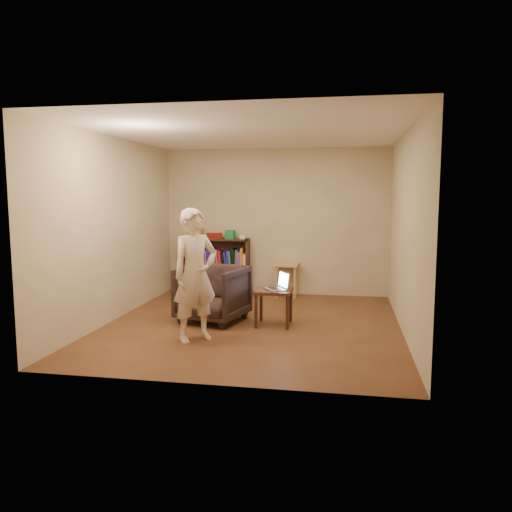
% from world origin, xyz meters
% --- Properties ---
extents(floor, '(4.50, 4.50, 0.00)m').
position_xyz_m(floor, '(0.00, 0.00, 0.00)').
color(floor, '#4A2C17').
rests_on(floor, ground).
extents(ceiling, '(4.50, 4.50, 0.00)m').
position_xyz_m(ceiling, '(0.00, 0.00, 2.60)').
color(ceiling, white).
rests_on(ceiling, wall_back).
extents(wall_back, '(4.00, 0.00, 4.00)m').
position_xyz_m(wall_back, '(0.00, 2.25, 1.30)').
color(wall_back, beige).
rests_on(wall_back, floor).
extents(wall_left, '(0.00, 4.50, 4.50)m').
position_xyz_m(wall_left, '(-2.00, 0.00, 1.30)').
color(wall_left, beige).
rests_on(wall_left, floor).
extents(wall_right, '(0.00, 4.50, 4.50)m').
position_xyz_m(wall_right, '(2.00, 0.00, 1.30)').
color(wall_right, beige).
rests_on(wall_right, floor).
extents(bookshelf, '(1.20, 0.30, 1.00)m').
position_xyz_m(bookshelf, '(-1.06, 2.09, 0.44)').
color(bookshelf, black).
rests_on(bookshelf, floor).
extents(box_yellow, '(0.24, 0.18, 0.19)m').
position_xyz_m(box_yellow, '(-1.44, 2.07, 1.10)').
color(box_yellow, orange).
rests_on(box_yellow, bookshelf).
extents(red_cloth, '(0.32, 0.26, 0.09)m').
position_xyz_m(red_cloth, '(-1.10, 2.10, 1.05)').
color(red_cloth, maroon).
rests_on(red_cloth, bookshelf).
extents(box_green, '(0.17, 0.17, 0.16)m').
position_xyz_m(box_green, '(-0.79, 2.05, 1.08)').
color(box_green, '#207A48').
rests_on(box_green, bookshelf).
extents(box_white, '(0.11, 0.11, 0.07)m').
position_xyz_m(box_white, '(-0.58, 2.10, 1.04)').
color(box_white, silver).
rests_on(box_white, bookshelf).
extents(stool, '(0.41, 0.41, 0.59)m').
position_xyz_m(stool, '(0.23, 2.03, 0.47)').
color(stool, tan).
rests_on(stool, floor).
extents(armchair, '(1.03, 1.05, 0.79)m').
position_xyz_m(armchair, '(-0.59, 0.08, 0.40)').
color(armchair, black).
rests_on(armchair, floor).
extents(side_table, '(0.49, 0.49, 0.50)m').
position_xyz_m(side_table, '(0.29, 0.02, 0.41)').
color(side_table, black).
rests_on(side_table, floor).
extents(laptop, '(0.39, 0.41, 0.24)m').
position_xyz_m(laptop, '(0.36, 0.03, 0.56)').
color(laptop, silver).
rests_on(laptop, side_table).
extents(person, '(0.69, 0.70, 1.62)m').
position_xyz_m(person, '(-0.55, -0.86, 0.81)').
color(person, beige).
rests_on(person, floor).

